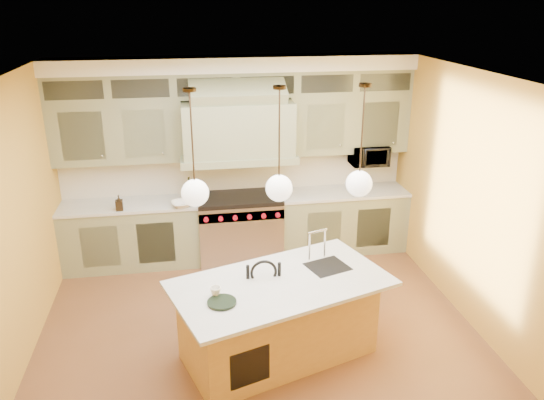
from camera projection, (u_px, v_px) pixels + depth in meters
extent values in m
plane|color=brown|center=(262.00, 341.00, 5.98)|extent=(5.00, 5.00, 0.00)
plane|color=white|center=(259.00, 81.00, 4.94)|extent=(5.00, 5.00, 0.00)
plane|color=gold|center=(236.00, 156.00, 7.76)|extent=(5.00, 0.00, 5.00)
plane|color=gold|center=(321.00, 389.00, 3.16)|extent=(5.00, 0.00, 5.00)
plane|color=gold|center=(3.00, 241.00, 5.07)|extent=(0.00, 5.00, 5.00)
plane|color=gold|center=(484.00, 209.00, 5.85)|extent=(0.00, 5.00, 5.00)
cube|color=gray|center=(132.00, 235.00, 7.58)|extent=(1.90, 0.65, 0.90)
cube|color=gray|center=(341.00, 221.00, 8.06)|extent=(1.90, 0.65, 0.90)
cube|color=silver|center=(129.00, 204.00, 7.41)|extent=(1.90, 0.68, 0.04)
cube|color=silver|center=(342.00, 192.00, 7.89)|extent=(1.90, 0.68, 0.04)
cube|color=beige|center=(236.00, 172.00, 7.83)|extent=(5.00, 0.04, 0.56)
cube|color=gray|center=(117.00, 132.00, 7.18)|extent=(1.75, 0.35, 0.85)
cube|color=gray|center=(348.00, 123.00, 7.68)|extent=(1.75, 0.35, 0.85)
cube|color=gray|center=(238.00, 128.00, 7.26)|extent=(1.50, 0.70, 0.75)
cube|color=gray|center=(238.00, 157.00, 7.40)|extent=(1.60, 0.76, 0.10)
cube|color=#333833|center=(235.00, 84.00, 7.22)|extent=(5.00, 0.35, 0.35)
cube|color=white|center=(235.00, 64.00, 7.10)|extent=(5.00, 0.47, 0.20)
cube|color=silver|center=(240.00, 228.00, 7.80)|extent=(1.20, 0.70, 0.90)
cube|color=black|center=(239.00, 198.00, 7.63)|extent=(1.20, 0.70, 0.06)
cube|color=silver|center=(242.00, 216.00, 7.39)|extent=(1.20, 0.06, 0.14)
cube|color=#AE803D|center=(278.00, 319.00, 5.61)|extent=(2.13, 1.48, 0.88)
cube|color=silver|center=(281.00, 284.00, 5.41)|extent=(2.45, 1.80, 0.04)
cube|color=black|center=(327.00, 268.00, 5.71)|extent=(0.51, 0.48, 0.05)
cylinder|color=black|center=(253.00, 346.00, 5.38)|extent=(0.04, 0.04, 0.64)
cylinder|color=black|center=(285.00, 343.00, 5.43)|extent=(0.04, 0.04, 0.64)
cylinder|color=black|center=(249.00, 327.00, 5.68)|extent=(0.04, 0.04, 0.64)
cylinder|color=black|center=(279.00, 324.00, 5.74)|extent=(0.04, 0.04, 0.64)
cube|color=black|center=(266.00, 307.00, 5.43)|extent=(0.39, 0.39, 0.05)
torus|color=black|center=(264.00, 273.00, 5.47)|extent=(0.28, 0.03, 0.28)
imported|color=black|center=(369.00, 155.00, 7.83)|extent=(0.54, 0.37, 0.30)
imported|color=black|center=(189.00, 189.00, 7.46)|extent=(0.15, 0.15, 0.34)
imported|color=black|center=(119.00, 203.00, 7.12)|extent=(0.10, 0.10, 0.21)
imported|color=white|center=(182.00, 204.00, 7.28)|extent=(0.34, 0.34, 0.07)
imported|color=white|center=(215.00, 292.00, 5.12)|extent=(0.11, 0.11, 0.10)
cylinder|color=#2D2319|center=(189.00, 90.00, 4.62)|extent=(0.12, 0.12, 0.03)
cylinder|color=#2D2319|center=(192.00, 139.00, 4.78)|extent=(0.02, 0.02, 0.93)
sphere|color=white|center=(195.00, 193.00, 4.96)|extent=(0.26, 0.26, 0.26)
cylinder|color=#2D2319|center=(280.00, 87.00, 4.74)|extent=(0.12, 0.12, 0.03)
cylinder|color=#2D2319|center=(279.00, 136.00, 4.90)|extent=(0.02, 0.02, 0.93)
sphere|color=white|center=(279.00, 188.00, 5.08)|extent=(0.26, 0.26, 0.26)
cylinder|color=#2D2319|center=(365.00, 85.00, 4.86)|extent=(0.12, 0.12, 0.03)
cylinder|color=#2D2319|center=(362.00, 132.00, 5.02)|extent=(0.02, 0.02, 0.93)
sphere|color=white|center=(359.00, 184.00, 5.21)|extent=(0.26, 0.26, 0.26)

